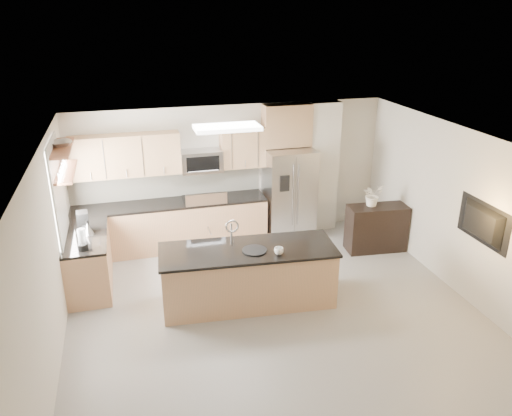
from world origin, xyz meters
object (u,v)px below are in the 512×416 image
object	(u,v)px
bowl	(61,143)
credenza	(376,228)
platter	(254,250)
television	(478,223)
flower_vase	(373,190)
blender	(82,241)
microwave	(201,161)
kettle	(88,229)
coffee_maker	(83,222)
cup	(279,251)
range	(205,221)
island	(248,275)
refrigerator	(289,194)

from	to	relation	value
bowl	credenza	bearing A→B (deg)	-1.47
platter	television	distance (m)	3.28
flower_vase	blender	bearing A→B (deg)	-172.87
microwave	kettle	distance (m)	2.42
coffee_maker	television	world-z (taller)	television
blender	bowl	size ratio (longest dim) A/B	0.82
kettle	microwave	bearing A→B (deg)	30.18
microwave	cup	size ratio (longest dim) A/B	5.64
microwave	platter	xyz separation A→B (m)	(0.37, -2.42, -0.71)
kettle	flower_vase	bearing A→B (deg)	0.80
range	blender	world-z (taller)	blender
island	flower_vase	size ratio (longest dim) A/B	4.38
range	flower_vase	size ratio (longest dim) A/B	1.84
blender	television	size ratio (longest dim) A/B	0.32
blender	kettle	world-z (taller)	blender
bowl	flower_vase	size ratio (longest dim) A/B	0.67
credenza	television	bearing A→B (deg)	-72.44
refrigerator	coffee_maker	world-z (taller)	refrigerator
cup	kettle	world-z (taller)	kettle
coffee_maker	flower_vase	size ratio (longest dim) A/B	0.54
refrigerator	blender	distance (m)	4.05
credenza	flower_vase	xyz separation A→B (m)	(-0.10, 0.08, 0.75)
flower_vase	television	bearing A→B (deg)	-75.34
cup	television	world-z (taller)	television
range	platter	xyz separation A→B (m)	(0.37, -2.29, 0.45)
microwave	television	distance (m)	4.79
coffee_maker	microwave	bearing A→B (deg)	26.57
range	platter	distance (m)	2.37
refrigerator	kettle	size ratio (longest dim) A/B	8.06
platter	blender	xyz separation A→B (m)	(-2.44, 0.68, 0.14)
refrigerator	platter	xyz separation A→B (m)	(-1.29, -2.25, 0.03)
island	kettle	bearing A→B (deg)	158.39
bowl	television	size ratio (longest dim) A/B	0.38
cup	blender	bearing A→B (deg)	162.45
range	coffee_maker	world-z (taller)	coffee_maker
credenza	kettle	bearing A→B (deg)	-175.13
blender	bowl	xyz separation A→B (m)	(-0.17, 0.69, 1.32)
refrigerator	platter	world-z (taller)	refrigerator
refrigerator	television	world-z (taller)	refrigerator
island	blender	bearing A→B (deg)	170.81
microwave	coffee_maker	size ratio (longest dim) A/B	2.28
platter	blender	bearing A→B (deg)	164.46
credenza	flower_vase	distance (m)	0.76
range	credenza	xyz separation A→B (m)	(3.05, -1.06, -0.04)
cup	flower_vase	world-z (taller)	flower_vase
island	bowl	distance (m)	3.43
refrigerator	flower_vase	bearing A→B (deg)	-36.00
bowl	flower_vase	world-z (taller)	bowl
microwave	bowl	bearing A→B (deg)	-154.97
platter	bowl	size ratio (longest dim) A/B	0.89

